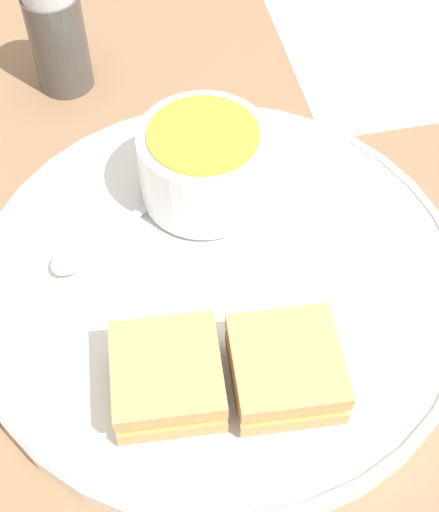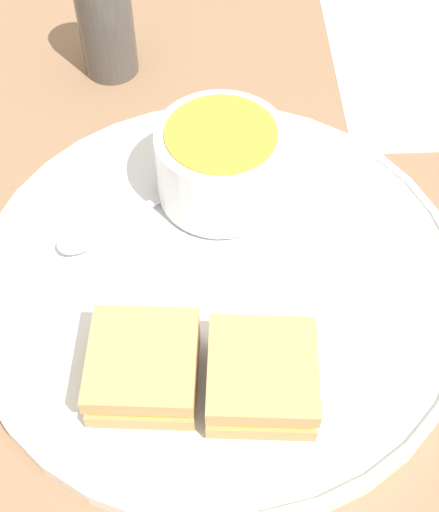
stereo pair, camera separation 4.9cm
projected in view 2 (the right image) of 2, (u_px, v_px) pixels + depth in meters
The scene contains 7 objects.
ground_plane at pixel (220, 285), 0.52m from camera, with size 2.40×2.40×0.00m, color #8E6B4C.
plate at pixel (220, 277), 0.51m from camera, with size 0.35×0.35×0.02m.
soup_bowl at pixel (221, 163), 0.52m from camera, with size 0.10×0.10×0.06m.
spoon at pixel (92, 233), 0.52m from camera, with size 0.11×0.07×0.01m.
sandwich_half_near at pixel (143, 367), 0.44m from camera, with size 0.08×0.08×0.03m.
sandwich_half_far at pixel (262, 377), 0.43m from camera, with size 0.08×0.08×0.03m.
salt_shaker at pixel (106, 23), 0.62m from camera, with size 0.05×0.05×0.10m.
Camera 2 is at (0.04, 0.29, 0.43)m, focal length 50.00 mm.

